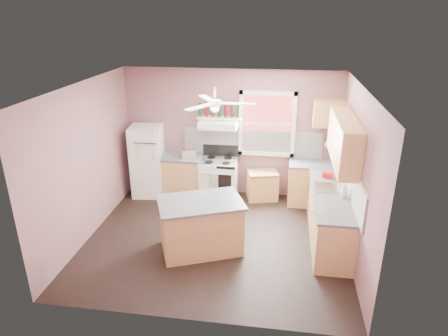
# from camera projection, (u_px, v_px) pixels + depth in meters

# --- Properties ---
(floor) EXTENTS (4.50, 4.50, 0.00)m
(floor) POSITION_uv_depth(u_px,v_px,m) (216.00, 239.00, 7.08)
(floor) COLOR black
(floor) RESTS_ON ground
(ceiling) EXTENTS (4.50, 4.50, 0.00)m
(ceiling) POSITION_uv_depth(u_px,v_px,m) (215.00, 87.00, 6.08)
(ceiling) COLOR white
(ceiling) RESTS_ON ground
(wall_back) EXTENTS (4.50, 0.05, 2.70)m
(wall_back) POSITION_uv_depth(u_px,v_px,m) (231.00, 133.00, 8.44)
(wall_back) COLOR #7A5254
(wall_back) RESTS_ON ground
(wall_right) EXTENTS (0.05, 4.00, 2.70)m
(wall_right) POSITION_uv_depth(u_px,v_px,m) (358.00, 177.00, 6.27)
(wall_right) COLOR #7A5254
(wall_right) RESTS_ON ground
(wall_left) EXTENTS (0.05, 4.00, 2.70)m
(wall_left) POSITION_uv_depth(u_px,v_px,m) (86.00, 162.00, 6.89)
(wall_left) COLOR #7A5254
(wall_left) RESTS_ON ground
(backsplash_back) EXTENTS (2.90, 0.03, 0.55)m
(backsplash_back) POSITION_uv_depth(u_px,v_px,m) (252.00, 143.00, 8.41)
(backsplash_back) COLOR white
(backsplash_back) RESTS_ON wall_back
(backsplash_right) EXTENTS (0.03, 2.60, 0.55)m
(backsplash_right) POSITION_uv_depth(u_px,v_px,m) (351.00, 179.00, 6.62)
(backsplash_right) COLOR white
(backsplash_right) RESTS_ON wall_right
(window_view) EXTENTS (1.00, 0.02, 1.20)m
(window_view) POSITION_uv_depth(u_px,v_px,m) (267.00, 124.00, 8.21)
(window_view) COLOR maroon
(window_view) RESTS_ON wall_back
(window_frame) EXTENTS (1.16, 0.07, 1.36)m
(window_frame) POSITION_uv_depth(u_px,v_px,m) (267.00, 124.00, 8.18)
(window_frame) COLOR white
(window_frame) RESTS_ON wall_back
(refrigerator) EXTENTS (0.72, 0.70, 1.53)m
(refrigerator) POSITION_uv_depth(u_px,v_px,m) (148.00, 161.00, 8.55)
(refrigerator) COLOR white
(refrigerator) RESTS_ON floor
(base_cabinet_left) EXTENTS (0.90, 0.60, 0.86)m
(base_cabinet_left) POSITION_uv_depth(u_px,v_px,m) (180.00, 176.00, 8.63)
(base_cabinet_left) COLOR #B97C4D
(base_cabinet_left) RESTS_ON floor
(counter_left) EXTENTS (0.92, 0.62, 0.04)m
(counter_left) POSITION_uv_depth(u_px,v_px,m) (180.00, 157.00, 8.46)
(counter_left) COLOR #4E4E51
(counter_left) RESTS_ON base_cabinet_left
(toaster) EXTENTS (0.32, 0.25, 0.18)m
(toaster) POSITION_uv_depth(u_px,v_px,m) (188.00, 154.00, 8.33)
(toaster) COLOR silver
(toaster) RESTS_ON counter_left
(stove) EXTENTS (0.78, 0.65, 0.86)m
(stove) POSITION_uv_depth(u_px,v_px,m) (219.00, 179.00, 8.48)
(stove) COLOR white
(stove) RESTS_ON floor
(range_hood) EXTENTS (0.78, 0.50, 0.14)m
(range_hood) POSITION_uv_depth(u_px,v_px,m) (218.00, 124.00, 8.12)
(range_hood) COLOR white
(range_hood) RESTS_ON wall_back
(bottle_shelf) EXTENTS (0.90, 0.26, 0.03)m
(bottle_shelf) POSITION_uv_depth(u_px,v_px,m) (219.00, 118.00, 8.19)
(bottle_shelf) COLOR white
(bottle_shelf) RESTS_ON range_hood
(cart) EXTENTS (0.70, 0.55, 0.62)m
(cart) POSITION_uv_depth(u_px,v_px,m) (262.00, 186.00, 8.48)
(cart) COLOR #B97C4D
(cart) RESTS_ON floor
(base_cabinet_corner) EXTENTS (1.00, 0.60, 0.86)m
(base_cabinet_corner) POSITION_uv_depth(u_px,v_px,m) (313.00, 184.00, 8.25)
(base_cabinet_corner) COLOR #B97C4D
(base_cabinet_corner) RESTS_ON floor
(base_cabinet_right) EXTENTS (0.60, 2.20, 0.86)m
(base_cabinet_right) POSITION_uv_depth(u_px,v_px,m) (329.00, 217.00, 6.93)
(base_cabinet_right) COLOR #B97C4D
(base_cabinet_right) RESTS_ON floor
(counter_corner) EXTENTS (1.02, 0.62, 0.04)m
(counter_corner) POSITION_uv_depth(u_px,v_px,m) (315.00, 164.00, 8.08)
(counter_corner) COLOR #4E4E51
(counter_corner) RESTS_ON base_cabinet_corner
(counter_right) EXTENTS (0.62, 2.22, 0.04)m
(counter_right) POSITION_uv_depth(u_px,v_px,m) (331.00, 194.00, 6.77)
(counter_right) COLOR #4E4E51
(counter_right) RESTS_ON base_cabinet_right
(sink) EXTENTS (0.55, 0.45, 0.03)m
(sink) POSITION_uv_depth(u_px,v_px,m) (330.00, 188.00, 6.95)
(sink) COLOR silver
(sink) RESTS_ON counter_right
(faucet) EXTENTS (0.03, 0.03, 0.14)m
(faucet) POSITION_uv_depth(u_px,v_px,m) (340.00, 185.00, 6.90)
(faucet) COLOR silver
(faucet) RESTS_ON sink
(upper_cabinet_right) EXTENTS (0.33, 1.80, 0.76)m
(upper_cabinet_right) POSITION_uv_depth(u_px,v_px,m) (344.00, 140.00, 6.60)
(upper_cabinet_right) COLOR #B97C4D
(upper_cabinet_right) RESTS_ON wall_right
(upper_cabinet_corner) EXTENTS (0.60, 0.33, 0.52)m
(upper_cabinet_corner) POSITION_uv_depth(u_px,v_px,m) (329.00, 114.00, 7.79)
(upper_cabinet_corner) COLOR #B97C4D
(upper_cabinet_corner) RESTS_ON wall_back
(paper_towel) EXTENTS (0.26, 0.12, 0.12)m
(paper_towel) POSITION_uv_depth(u_px,v_px,m) (332.00, 145.00, 8.04)
(paper_towel) COLOR white
(paper_towel) RESTS_ON wall_back
(island) EXTENTS (1.49, 1.24, 0.86)m
(island) POSITION_uv_depth(u_px,v_px,m) (201.00, 227.00, 6.64)
(island) COLOR #B97C4D
(island) RESTS_ON floor
(island_top) EXTENTS (1.59, 1.34, 0.04)m
(island_top) POSITION_uv_depth(u_px,v_px,m) (200.00, 202.00, 6.48)
(island_top) COLOR #4E4E51
(island_top) RESTS_ON island
(ceiling_fan_hub) EXTENTS (0.20, 0.20, 0.08)m
(ceiling_fan_hub) POSITION_uv_depth(u_px,v_px,m) (215.00, 103.00, 6.17)
(ceiling_fan_hub) COLOR white
(ceiling_fan_hub) RESTS_ON ceiling
(soap_bottle) EXTENTS (0.13, 0.13, 0.26)m
(soap_bottle) POSITION_uv_depth(u_px,v_px,m) (345.00, 190.00, 6.58)
(soap_bottle) COLOR silver
(soap_bottle) RESTS_ON counter_right
(red_caddy) EXTENTS (0.20, 0.16, 0.10)m
(red_caddy) POSITION_uv_depth(u_px,v_px,m) (328.00, 175.00, 7.37)
(red_caddy) COLOR red
(red_caddy) RESTS_ON counter_right
(wine_bottles) EXTENTS (0.86, 0.06, 0.31)m
(wine_bottles) POSITION_uv_depth(u_px,v_px,m) (219.00, 110.00, 8.13)
(wine_bottles) COLOR #143819
(wine_bottles) RESTS_ON bottle_shelf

